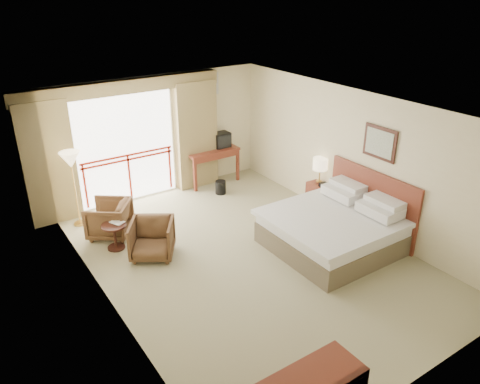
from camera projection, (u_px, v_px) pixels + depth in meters
floor at (248, 257)px, 8.40m from camera, size 7.00×7.00×0.00m
ceiling at (249, 109)px, 7.28m from camera, size 7.00×7.00×0.00m
wall_back at (159, 135)px, 10.49m from camera, size 5.00×0.00×5.00m
wall_front at (428, 294)px, 5.20m from camera, size 5.00×0.00×5.00m
wall_left at (103, 228)px, 6.57m from camera, size 0.00×7.00×7.00m
wall_right at (353, 159)px, 9.12m from camera, size 0.00×7.00×7.00m
balcony_door at (126, 149)px, 10.13m from camera, size 2.40×0.00×2.40m
balcony_railing at (128, 166)px, 10.27m from camera, size 2.09×0.03×1.02m
curtain_left at (49, 163)px, 9.17m from camera, size 1.00×0.26×2.50m
curtain_right at (196, 135)px, 10.85m from camera, size 1.00×0.26×2.50m
valance at (122, 87)px, 9.49m from camera, size 4.40×0.22×0.28m
hvac_vent at (209, 84)px, 10.71m from camera, size 0.50×0.04×0.50m
bed at (334, 229)px, 8.56m from camera, size 2.13×2.06×0.97m
headboard at (372, 203)px, 8.93m from camera, size 0.06×2.10×1.30m
framed_art at (380, 143)px, 8.44m from camera, size 0.04×0.72×0.60m
nightstand at (319, 196)px, 10.07m from camera, size 0.42×0.50×0.58m
table_lamp at (320, 164)px, 9.81m from camera, size 0.31×0.31×0.54m
phone at (324, 185)px, 9.80m from camera, size 0.18×0.15×0.08m
desk at (210, 156)px, 11.28m from camera, size 1.29×0.63×0.85m
tv at (221, 140)px, 11.24m from camera, size 0.40×0.32×0.36m
coffee_maker at (198, 147)px, 10.94m from camera, size 0.12×0.12×0.24m
cup at (204, 150)px, 11.01m from camera, size 0.07×0.07×0.09m
wastebasket at (221, 187)px, 10.82m from camera, size 0.28×0.28×0.31m
armchair_far at (111, 235)px, 9.11m from camera, size 1.07×1.07×0.71m
armchair_near at (154, 255)px, 8.44m from camera, size 1.03×1.04×0.69m
side_table at (115, 232)px, 8.53m from camera, size 0.45×0.45×0.49m
book at (114, 225)px, 8.46m from camera, size 0.27×0.30×0.02m
floor_lamp at (71, 163)px, 8.98m from camera, size 0.39×0.39×1.55m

